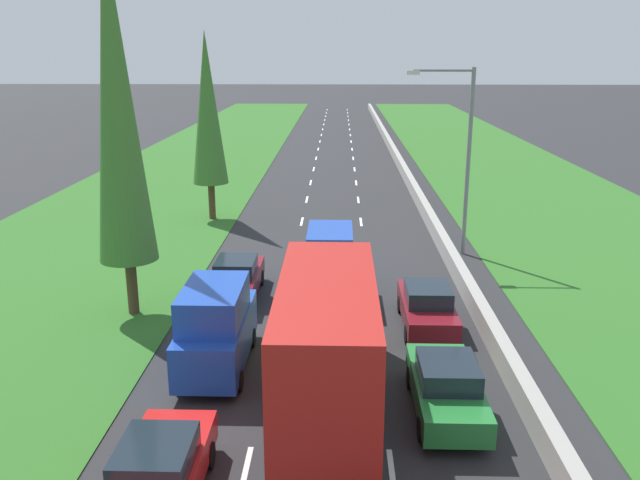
{
  "coord_description": "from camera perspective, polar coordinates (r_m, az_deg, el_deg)",
  "views": [
    {
      "loc": [
        0.43,
        1.58,
        9.66
      ],
      "look_at": [
        -0.49,
        32.7,
        0.69
      ],
      "focal_mm": 36.68,
      "sensor_mm": 36.0,
      "label": 1
    }
  ],
  "objects": [
    {
      "name": "ground_plane",
      "position": [
        59.21,
        1.26,
        6.68
      ],
      "size": [
        300.0,
        300.0,
        0.0
      ],
      "primitive_type": "plane",
      "color": "#28282B",
      "rests_on": "ground"
    },
    {
      "name": "grass_verge_left",
      "position": [
        60.64,
        -10.86,
        6.64
      ],
      "size": [
        14.0,
        140.0,
        0.04
      ],
      "primitive_type": "cube",
      "color": "#2D6623",
      "rests_on": "ground"
    },
    {
      "name": "grass_verge_right",
      "position": [
        60.82,
        15.0,
        6.41
      ],
      "size": [
        14.0,
        140.0,
        0.04
      ],
      "primitive_type": "cube",
      "color": "#2D6623",
      "rests_on": "ground"
    },
    {
      "name": "median_barrier",
      "position": [
        59.38,
        6.82,
        7.01
      ],
      "size": [
        0.44,
        120.0,
        0.85
      ],
      "primitive_type": "cube",
      "color": "#9E9B93",
      "rests_on": "ground"
    },
    {
      "name": "lane_markings",
      "position": [
        59.21,
        1.26,
        6.69
      ],
      "size": [
        3.64,
        116.0,
        0.01
      ],
      "color": "white",
      "rests_on": "ground"
    },
    {
      "name": "red_sedan_left_lane",
      "position": [
        15.53,
        -13.92,
        -19.2
      ],
      "size": [
        1.82,
        4.5,
        1.64
      ],
      "color": "red",
      "rests_on": "ground"
    },
    {
      "name": "blue_van_left_lane",
      "position": [
        20.82,
        -9.04,
        -7.52
      ],
      "size": [
        1.96,
        4.9,
        2.82
      ],
      "color": "#1E47B7",
      "rests_on": "ground"
    },
    {
      "name": "maroon_sedan_left_lane",
      "position": [
        26.87,
        -7.27,
        -3.28
      ],
      "size": [
        1.82,
        4.5,
        1.64
      ],
      "color": "maroon",
      "rests_on": "ground"
    },
    {
      "name": "red_box_truck_centre_lane",
      "position": [
        17.76,
        0.66,
        -8.83
      ],
      "size": [
        2.46,
        9.4,
        4.18
      ],
      "color": "black",
      "rests_on": "ground"
    },
    {
      "name": "green_sedan_right_lane",
      "position": [
        18.71,
        10.96,
        -12.47
      ],
      "size": [
        1.82,
        4.5,
        1.64
      ],
      "color": "#237A33",
      "rests_on": "ground"
    },
    {
      "name": "maroon_sedan_right_lane",
      "position": [
        24.04,
        9.31,
        -5.75
      ],
      "size": [
        1.82,
        4.5,
        1.64
      ],
      "color": "maroon",
      "rests_on": "ground"
    },
    {
      "name": "blue_van_centre_lane",
      "position": [
        26.8,
        0.88,
        -1.88
      ],
      "size": [
        1.96,
        4.9,
        2.82
      ],
      "color": "#1E47B7",
      "rests_on": "ground"
    },
    {
      "name": "poplar_tree_second",
      "position": [
        24.45,
        -17.34,
        11.64
      ],
      "size": [
        2.15,
        2.15,
        14.04
      ],
      "color": "#4C3823",
      "rests_on": "ground"
    },
    {
      "name": "poplar_tree_third",
      "position": [
        38.83,
        -9.78,
        11.19
      ],
      "size": [
        2.07,
        2.07,
        10.91
      ],
      "color": "#4C3823",
      "rests_on": "ground"
    },
    {
      "name": "street_light_mast",
      "position": [
        32.12,
        12.26,
        7.79
      ],
      "size": [
        3.2,
        0.28,
        9.0
      ],
      "color": "gray",
      "rests_on": "ground"
    }
  ]
}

